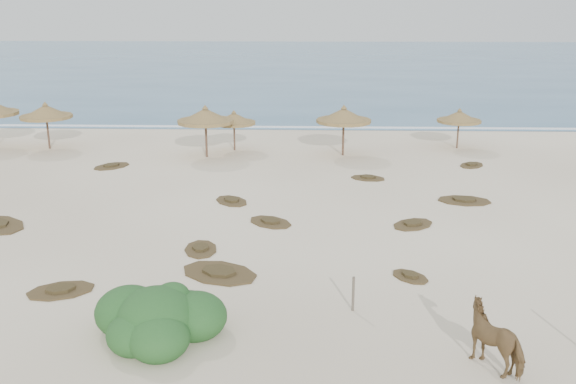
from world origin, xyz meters
The scene contains 22 objects.
ground centered at (0.00, 0.00, 0.00)m, with size 160.00×160.00×0.00m, color white.
ocean centered at (0.00, 75.00, 0.00)m, with size 200.00×100.00×0.01m, color #2B5A81.
foam_line centered at (0.00, 26.00, 0.00)m, with size 70.00×0.60×0.01m, color white.
palapa_1 centered at (-14.16, 18.61, 2.27)m, with size 4.03×4.03×2.93m.
palapa_2 centered at (-2.59, 18.54, 1.93)m, with size 2.85×2.85×2.49m.
palapa_3 centered at (-4.03, 16.76, 2.39)m, with size 3.84×3.84×3.08m.
palapa_4 centered at (4.01, 17.42, 2.35)m, with size 3.90×3.90×3.02m.
palapa_5 centered at (11.23, 19.54, 1.96)m, with size 2.88×2.88×2.52m.
horse centered at (6.74, -5.43, 0.79)m, with size 0.85×1.87×1.58m, color olive.
fence_post_near centered at (3.33, -2.54, 0.54)m, with size 0.08×0.08×1.09m, color brown.
bush centered at (-2.10, -4.28, 0.54)m, with size 3.71×3.26×1.66m.
scrub_2 centered at (-1.99, 2.11, 0.05)m, with size 1.48×2.01×0.16m.
scrub_3 centered at (0.41, 5.19, 0.05)m, with size 2.40×2.31×0.16m.
scrub_4 centered at (6.28, 5.10, 0.05)m, with size 2.30×2.22×0.16m.
scrub_5 centered at (9.15, 8.46, 0.05)m, with size 2.61×1.88×0.16m.
scrub_6 centered at (-8.96, 14.22, 0.05)m, with size 2.43×2.49×0.16m.
scrub_7 centered at (5.06, 12.21, 0.05)m, with size 2.02×1.60×0.16m.
scrub_9 centered at (-1.02, -0.01, 0.05)m, with size 3.33×2.90×0.16m.
scrub_10 centered at (11.08, 15.10, 0.05)m, with size 1.95×2.07×0.16m.
scrub_11 centered at (-5.87, -1.55, 0.05)m, with size 2.46×2.04×0.16m.
scrub_12 centered at (5.39, -0.11, 0.05)m, with size 1.58×1.64×0.16m.
scrub_13 centered at (-1.54, 8.04, 0.05)m, with size 2.12×2.27×0.16m.
Camera 1 is at (1.97, -19.89, 8.90)m, focal length 40.00 mm.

